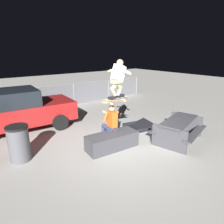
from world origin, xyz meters
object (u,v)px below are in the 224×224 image
(ledge_box_main, at_px, (112,141))
(picnic_table_back, at_px, (178,127))
(skater_airborne, at_px, (118,77))
(skateboard, at_px, (116,100))
(person_sitting_on_ledge, at_px, (110,122))
(kicker_ramp, at_px, (139,127))
(trash_bin, at_px, (19,143))
(parked_car, at_px, (14,111))

(ledge_box_main, distance_m, picnic_table_back, 2.27)
(skater_airborne, height_order, picnic_table_back, skater_airborne)
(ledge_box_main, distance_m, skateboard, 1.26)
(person_sitting_on_ledge, bearing_deg, skater_airborne, -66.29)
(ledge_box_main, height_order, picnic_table_back, picnic_table_back)
(person_sitting_on_ledge, distance_m, skateboard, 0.78)
(person_sitting_on_ledge, bearing_deg, kicker_ramp, 10.31)
(ledge_box_main, xyz_separation_m, person_sitting_on_ledge, (0.19, 0.35, 0.49))
(person_sitting_on_ledge, height_order, trash_bin, person_sitting_on_ledge)
(person_sitting_on_ledge, height_order, skateboard, skateboard)
(skateboard, bearing_deg, ledge_box_main, -157.23)
(skateboard, distance_m, parked_car, 3.98)
(skater_airborne, distance_m, picnic_table_back, 2.63)
(person_sitting_on_ledge, height_order, parked_car, parked_car)
(person_sitting_on_ledge, relative_size, kicker_ramp, 1.17)
(kicker_ramp, bearing_deg, person_sitting_on_ledge, -169.69)
(ledge_box_main, xyz_separation_m, picnic_table_back, (2.06, -0.92, 0.26))
(picnic_table_back, bearing_deg, ledge_box_main, 156.02)
(ledge_box_main, distance_m, kicker_ramp, 1.94)
(skateboard, relative_size, kicker_ramp, 0.92)
(skateboard, xyz_separation_m, skater_airborne, (0.06, 0.01, 0.69))
(skateboard, relative_size, parked_car, 0.24)
(ledge_box_main, height_order, kicker_ramp, ledge_box_main)
(ledge_box_main, relative_size, picnic_table_back, 0.81)
(ledge_box_main, bearing_deg, trash_bin, 157.59)
(skateboard, distance_m, picnic_table_back, 2.30)
(trash_bin, bearing_deg, skater_airborne, -18.10)
(ledge_box_main, relative_size, kicker_ramp, 1.44)
(skater_airborne, distance_m, kicker_ramp, 2.65)
(skateboard, bearing_deg, trash_bin, 161.40)
(picnic_table_back, bearing_deg, skateboard, 150.75)
(parked_car, bearing_deg, kicker_ramp, -35.00)
(ledge_box_main, xyz_separation_m, parked_car, (-2.00, 3.32, 0.55))
(person_sitting_on_ledge, distance_m, kicker_ramp, 1.79)
(trash_bin, xyz_separation_m, parked_car, (0.42, 2.32, 0.29))
(ledge_box_main, bearing_deg, skateboard, 22.77)
(kicker_ramp, height_order, parked_car, parked_car)
(kicker_ramp, relative_size, picnic_table_back, 0.57)
(ledge_box_main, bearing_deg, kicker_ramp, 19.45)
(picnic_table_back, bearing_deg, skater_airborne, 149.80)
(person_sitting_on_ledge, xyz_separation_m, parked_car, (-2.19, 2.97, 0.06))
(skateboard, xyz_separation_m, picnic_table_back, (1.82, -1.02, -0.97))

